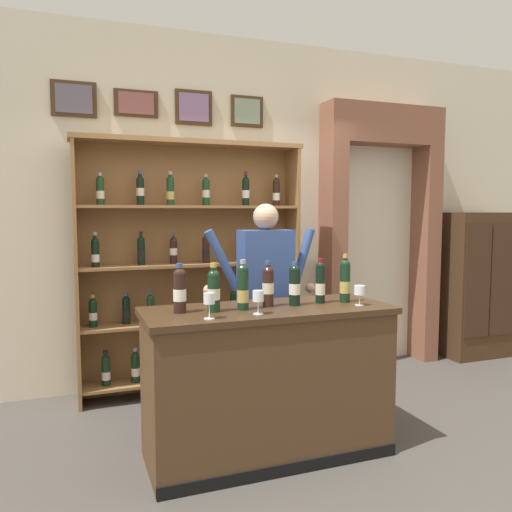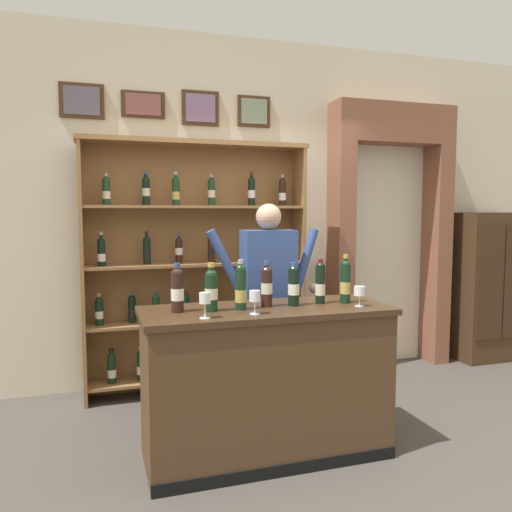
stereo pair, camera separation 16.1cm
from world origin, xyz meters
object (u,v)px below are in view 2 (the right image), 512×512
object	(u,v)px
side_cabinet	(489,286)
tasting_counter	(266,382)
tasting_bottle_chianti	(267,285)
tasting_bottle_rosso	(241,287)
tasting_bottle_vin_santo	(177,289)
wine_glass_center	(359,292)
wine_glass_right	(205,300)
tasting_bottle_bianco	(294,284)
wine_glass_left	(255,297)
wine_shelf	(196,263)
shopkeeper	(268,285)
tasting_bottle_super_tuscan	(320,282)
tasting_bottle_riserva	(345,281)
tasting_bottle_grappa	(211,289)

from	to	relation	value
side_cabinet	tasting_counter	world-z (taller)	side_cabinet
tasting_bottle_chianti	tasting_bottle_rosso	bearing A→B (deg)	-165.79
tasting_bottle_vin_santo	tasting_bottle_chianti	world-z (taller)	tasting_bottle_vin_santo
tasting_bottle_vin_santo	side_cabinet	bearing A→B (deg)	20.25
wine_glass_center	wine_glass_right	bearing A→B (deg)	-176.46
tasting_bottle_bianco	wine_glass_right	world-z (taller)	tasting_bottle_bianco
tasting_bottle_vin_santo	tasting_counter	bearing A→B (deg)	-3.18
tasting_bottle_bianco	wine_glass_left	distance (m)	0.38
tasting_bottle_rosso	wine_glass_right	distance (m)	0.34
wine_glass_center	wine_shelf	bearing A→B (deg)	117.53
shopkeeper	wine_glass_center	bearing A→B (deg)	-65.90
tasting_bottle_super_tuscan	wine_glass_right	bearing A→B (deg)	-164.16
tasting_bottle_chianti	tasting_bottle_bianco	world-z (taller)	tasting_bottle_chianti
shopkeeper	wine_glass_right	distance (m)	1.11
tasting_bottle_rosso	wine_glass_center	xyz separation A→B (m)	(0.77, -0.13, -0.05)
tasting_bottle_vin_santo	tasting_bottle_riserva	xyz separation A→B (m)	(1.14, -0.03, 0.01)
tasting_counter	wine_glass_center	xyz separation A→B (m)	(0.60, -0.14, 0.59)
tasting_bottle_grappa	wine_glass_center	distance (m)	0.98
tasting_bottle_grappa	tasting_bottle_chianti	size ratio (longest dim) A/B	1.02
tasting_bottle_chianti	tasting_bottle_riserva	bearing A→B (deg)	-3.18
wine_shelf	tasting_counter	world-z (taller)	wine_shelf
wine_shelf	tasting_bottle_rosso	distance (m)	1.39
tasting_counter	tasting_bottle_vin_santo	world-z (taller)	tasting_bottle_vin_santo
tasting_bottle_rosso	tasting_bottle_bianco	bearing A→B (deg)	3.83
shopkeeper	tasting_bottle_riserva	xyz separation A→B (m)	(0.33, -0.65, 0.11)
tasting_bottle_rosso	tasting_counter	bearing A→B (deg)	4.37
tasting_bottle_chianti	tasting_bottle_bianco	distance (m)	0.18
tasting_bottle_vin_santo	tasting_bottle_rosso	bearing A→B (deg)	-6.52
wine_glass_left	wine_shelf	bearing A→B (deg)	92.09
tasting_bottle_grappa	tasting_bottle_riserva	world-z (taller)	tasting_bottle_riserva
tasting_bottle_grappa	wine_glass_center	xyz separation A→B (m)	(0.97, -0.14, -0.05)
tasting_counter	wine_glass_left	size ratio (longest dim) A/B	11.09
tasting_bottle_vin_santo	tasting_bottle_grappa	size ratio (longest dim) A/B	1.00
wine_shelf	tasting_bottle_riserva	distance (m)	1.57
tasting_bottle_riserva	shopkeeper	bearing A→B (deg)	116.80
wine_shelf	tasting_bottle_grappa	bearing A→B (deg)	-97.18
side_cabinet	wine_glass_right	size ratio (longest dim) A/B	10.40
wine_glass_right	tasting_bottle_rosso	bearing A→B (deg)	35.40
tasting_bottle_riserva	side_cabinet	bearing A→B (deg)	28.91
tasting_bottle_vin_santo	wine_glass_right	size ratio (longest dim) A/B	2.00
side_cabinet	tasting_bottle_grappa	xyz separation A→B (m)	(-3.39, -1.37, 0.33)
tasting_bottle_bianco	wine_glass_center	bearing A→B (deg)	-20.89
side_cabinet	wine_glass_left	xyz separation A→B (m)	(-3.16, -1.54, 0.29)
side_cabinet	tasting_counter	size ratio (longest dim) A/B	0.99
tasting_bottle_vin_santo	tasting_bottle_grappa	xyz separation A→B (m)	(0.21, -0.04, -0.00)
wine_shelf	shopkeeper	distance (m)	0.85
tasting_bottle_chianti	tasting_bottle_super_tuscan	distance (m)	0.38
tasting_bottle_chianti	wine_glass_right	bearing A→B (deg)	-152.41
tasting_bottle_vin_santo	wine_glass_left	xyz separation A→B (m)	(0.44, -0.21, -0.04)
shopkeeper	tasting_bottle_super_tuscan	xyz separation A→B (m)	(0.16, -0.63, 0.10)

